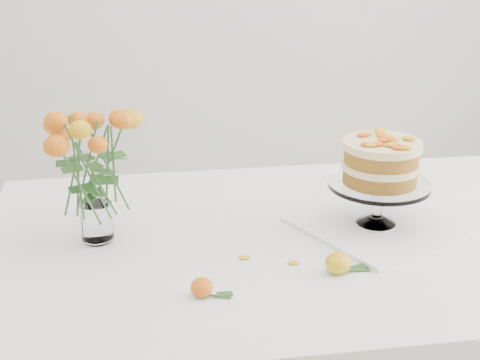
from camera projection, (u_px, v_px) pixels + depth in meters
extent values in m
cube|color=tan|center=(288.00, 245.00, 1.57)|extent=(1.40, 0.90, 0.04)
cylinder|color=tan|center=(50.00, 318.00, 1.95)|extent=(0.06, 0.06, 0.71)
cylinder|color=tan|center=(449.00, 285.00, 2.13)|extent=(0.06, 0.06, 0.71)
cube|color=white|center=(288.00, 236.00, 1.56)|extent=(1.42, 0.92, 0.01)
cube|color=white|center=(253.00, 201.00, 2.02)|extent=(1.42, 0.01, 0.20)
cube|color=white|center=(376.00, 225.00, 1.60)|extent=(0.44, 0.44, 0.01)
cylinder|color=white|center=(378.00, 201.00, 1.57)|extent=(0.02, 0.02, 0.08)
cylinder|color=white|center=(379.00, 184.00, 1.56)|extent=(0.24, 0.24, 0.01)
cylinder|color=olive|center=(380.00, 175.00, 1.55)|extent=(0.21, 0.21, 0.03)
cylinder|color=#FFDFA4|center=(381.00, 165.00, 1.54)|extent=(0.22, 0.22, 0.02)
cylinder|color=olive|center=(381.00, 155.00, 1.53)|extent=(0.21, 0.21, 0.03)
cylinder|color=#FFDFA4|center=(382.00, 145.00, 1.52)|extent=(0.22, 0.22, 0.02)
cylinder|color=white|center=(98.00, 239.00, 1.53)|extent=(0.06, 0.06, 0.01)
cylinder|color=white|center=(97.00, 221.00, 1.51)|extent=(0.07, 0.07, 0.08)
ellipsoid|color=yellow|center=(338.00, 263.00, 1.38)|extent=(0.05, 0.05, 0.05)
cylinder|color=#2E5C24|center=(355.00, 271.00, 1.39)|extent=(0.06, 0.01, 0.01)
ellipsoid|color=orange|center=(202.00, 287.00, 1.30)|extent=(0.04, 0.04, 0.04)
cylinder|color=#2E5C24|center=(217.00, 297.00, 1.30)|extent=(0.05, 0.03, 0.00)
ellipsoid|color=#E4A20E|center=(244.00, 258.00, 1.45)|extent=(0.03, 0.02, 0.00)
ellipsoid|color=#E4A20E|center=(293.00, 263.00, 1.42)|extent=(0.03, 0.02, 0.00)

